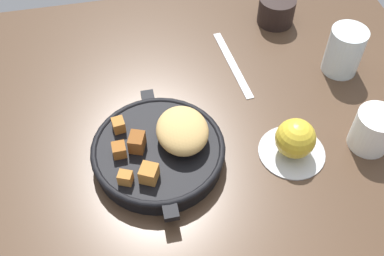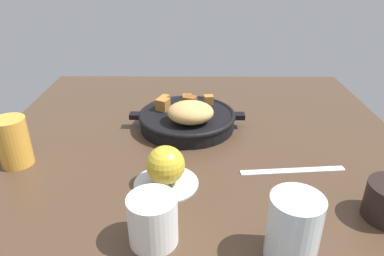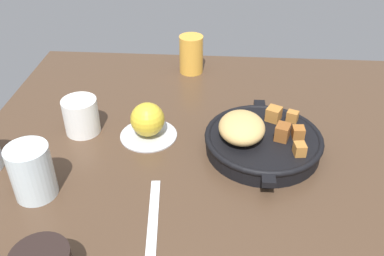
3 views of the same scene
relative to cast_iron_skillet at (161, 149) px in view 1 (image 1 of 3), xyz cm
name	(u,v)px [view 1 (image 1 of 3)]	position (x,y,z in cm)	size (l,w,h in cm)	color
ground_plane	(212,142)	(-2.52, 9.76, -4.01)	(93.07, 97.61, 2.40)	#473323
cast_iron_skillet	(161,149)	(0.00, 0.00, 0.00)	(27.54, 23.23, 8.34)	black
saucer_plate	(292,152)	(3.48, 22.91, -2.51)	(11.93, 11.93, 0.60)	#B7BABF
red_apple	(295,138)	(3.48, 22.91, 1.32)	(7.06, 7.06, 7.06)	gold
butter_knife	(232,64)	(-20.89, 18.44, -2.63)	(20.64, 1.60, 0.36)	silver
water_glass_tall	(344,51)	(-15.12, 39.76, 2.14)	(7.29, 7.29, 9.91)	silver
white_creamer_pitcher	(373,130)	(4.26, 37.03, 1.02)	(7.25, 7.25, 7.66)	white
coffee_mug_dark	(276,10)	(-32.88, 31.63, 0.24)	(8.21, 8.21, 6.10)	black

